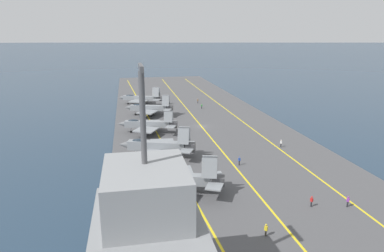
% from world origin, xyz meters
% --- Properties ---
extents(ground_plane, '(2000.00, 2000.00, 0.00)m').
position_xyz_m(ground_plane, '(0.00, 0.00, 0.00)').
color(ground_plane, '#23384C').
extents(carrier_deck, '(228.16, 47.53, 0.40)m').
position_xyz_m(carrier_deck, '(0.00, 0.00, 0.20)').
color(carrier_deck, '#4C4C4F').
rests_on(carrier_deck, ground).
extents(deck_stripe_foul_line, '(205.34, 0.55, 0.01)m').
position_xyz_m(deck_stripe_foul_line, '(0.00, -13.07, 0.40)').
color(deck_stripe_foul_line, yellow).
rests_on(deck_stripe_foul_line, carrier_deck).
extents(deck_stripe_centerline, '(205.34, 0.36, 0.01)m').
position_xyz_m(deck_stripe_centerline, '(0.00, 0.00, 0.40)').
color(deck_stripe_centerline, yellow).
rests_on(deck_stripe_centerline, carrier_deck).
extents(deck_stripe_edge_line, '(204.98, 13.01, 0.01)m').
position_xyz_m(deck_stripe_edge_line, '(0.00, 13.07, 0.40)').
color(deck_stripe_edge_line, yellow).
rests_on(deck_stripe_edge_line, carrier_deck).
extents(parked_jet_nearest, '(13.92, 17.12, 6.45)m').
position_xyz_m(parked_jet_nearest, '(-39.62, 13.18, 2.85)').
color(parked_jet_nearest, gray).
rests_on(parked_jet_nearest, carrier_deck).
extents(parked_jet_second, '(14.00, 16.37, 6.66)m').
position_xyz_m(parked_jet_second, '(-22.48, 14.20, 2.89)').
color(parked_jet_second, gray).
rests_on(parked_jet_second, carrier_deck).
extents(parked_jet_third, '(12.75, 15.72, 5.94)m').
position_xyz_m(parked_jet_third, '(-4.16, 14.87, 2.81)').
color(parked_jet_third, gray).
rests_on(parked_jet_third, carrier_deck).
extents(parked_jet_fourth, '(12.80, 15.53, 6.55)m').
position_xyz_m(parked_jet_fourth, '(15.66, 13.16, 2.88)').
color(parked_jet_fourth, gray).
rests_on(parked_jet_fourth, carrier_deck).
extents(parked_jet_fifth, '(12.12, 16.86, 6.55)m').
position_xyz_m(parked_jet_fifth, '(33.19, 14.95, 2.87)').
color(parked_jet_fifth, gray).
rests_on(parked_jet_fifth, carrier_deck).
extents(crew_blue_vest, '(0.31, 0.41, 1.82)m').
position_xyz_m(crew_blue_vest, '(-30.03, -1.04, 1.40)').
color(crew_blue_vest, '#232328').
rests_on(crew_blue_vest, carrier_deck).
extents(crew_green_vest, '(0.28, 0.40, 1.73)m').
position_xyz_m(crew_green_vest, '(22.39, -5.06, 1.35)').
color(crew_green_vest, '#232328').
rests_on(crew_green_vest, carrier_deck).
extents(crew_yellow_vest, '(0.46, 0.44, 1.73)m').
position_xyz_m(crew_yellow_vest, '(-53.96, 3.40, 1.35)').
color(crew_yellow_vest, '#383328').
rests_on(crew_yellow_vest, carrier_deck).
extents(crew_purple_vest, '(0.46, 0.45, 1.74)m').
position_xyz_m(crew_purple_vest, '(-49.09, -11.58, 1.35)').
color(crew_purple_vest, '#232328').
rests_on(crew_purple_vest, carrier_deck).
extents(crew_red_vest, '(0.45, 0.38, 1.71)m').
position_xyz_m(crew_red_vest, '(-48.01, -6.31, 1.34)').
color(crew_red_vest, '#232328').
rests_on(crew_red_vest, carrier_deck).
extents(crew_white_vest, '(0.44, 0.46, 1.78)m').
position_xyz_m(crew_white_vest, '(-21.24, -13.91, 1.38)').
color(crew_white_vest, '#232328').
rests_on(crew_white_vest, carrier_deck).
extents(crew_brown_vest, '(0.46, 0.41, 1.77)m').
position_xyz_m(crew_brown_vest, '(32.10, -5.70, 1.37)').
color(crew_brown_vest, '#232328').
rests_on(crew_brown_vest, carrier_deck).
extents(island_tower, '(12.85, 9.39, 22.64)m').
position_xyz_m(island_tower, '(-63.10, 18.74, 6.60)').
color(island_tower, gray).
rests_on(island_tower, carrier_deck).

